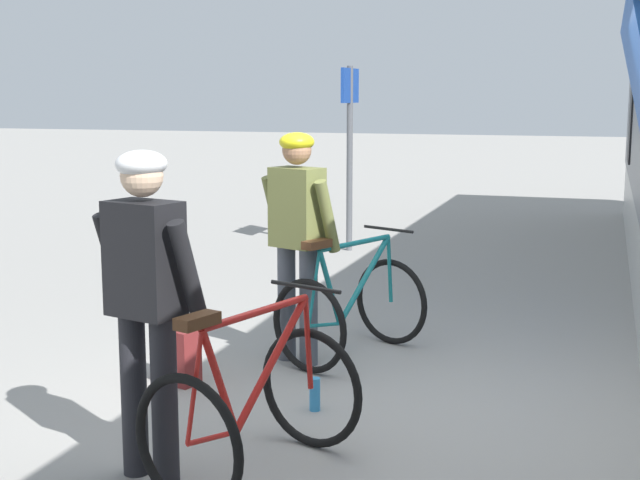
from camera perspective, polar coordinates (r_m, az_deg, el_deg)
ground_plane at (r=5.75m, az=5.09°, el=-11.42°), size 80.00×80.00×0.00m
cyclist_near_in_dark at (r=4.68m, az=-11.19°, el=-2.95°), size 0.66×0.41×1.76m
cyclist_far_in_olive at (r=6.65m, az=-1.47°, el=0.87°), size 0.66×0.46×1.76m
bicycle_near_red at (r=4.79m, az=-4.32°, el=-10.62°), size 1.00×1.23×0.99m
bicycle_far_teal at (r=6.88m, az=2.06°, el=-4.38°), size 1.07×1.26×0.99m
backpack_on_platform at (r=6.40m, az=-9.11°, el=-7.42°), size 0.32×0.25×0.40m
water_bottle_near_the_bikes at (r=5.83m, az=-0.34°, el=-9.94°), size 0.07×0.07×0.22m
water_bottle_by_the_backpack at (r=6.51m, az=-9.10°, el=-8.07°), size 0.07×0.07×0.20m
platform_sign_post at (r=11.51m, az=1.94°, el=7.32°), size 0.08×0.70×2.40m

